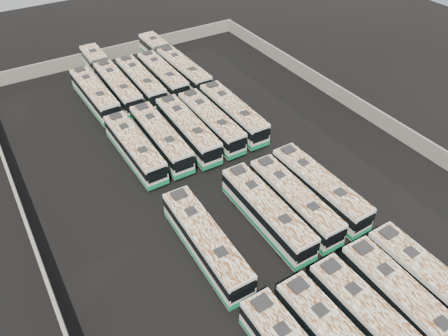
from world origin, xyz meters
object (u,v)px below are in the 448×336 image
bus_back_right (163,76)px  bus_midback_right (211,122)px  bus_front_far_right (433,286)px  bus_midfront_far_left (206,242)px  bus_front_right (407,306)px  bus_front_center (376,326)px  bus_back_far_left (95,95)px  bus_midback_center (188,130)px  bus_back_center (141,82)px  bus_midfront_far_right (319,188)px  bus_midback_far_right (233,113)px  bus_midback_far_left (135,148)px  bus_back_left (110,78)px  bus_midfront_center (267,212)px  bus_midback_left (161,138)px  bus_back_far_right (173,63)px  bus_midfront_right (294,201)px

bus_back_right → bus_midback_right: bearing=-90.1°
bus_front_far_right → bus_midfront_far_left: (-14.09, 14.30, 0.03)m
bus_front_right → bus_front_center: bearing=-180.0°
bus_back_far_left → bus_back_right: bearing=-0.5°
bus_midback_center → bus_back_center: bearing=91.7°
bus_midfront_far_right → bus_midback_far_right: bearing=89.0°
bus_front_right → bus_midback_far_left: (-10.67, 31.70, -0.06)m
bus_front_right → bus_front_far_right: bus_front_right is taller
bus_back_left → bus_back_center: bus_back_center is taller
bus_midfront_center → bus_midback_left: 17.56m
bus_midback_left → bus_back_far_left: bearing=104.1°
bus_midfront_far_right → bus_back_far_right: bus_midfront_far_right is taller
bus_back_far_left → bus_back_right: 10.63m
bus_midfront_far_left → bus_midfront_center: bus_midfront_far_left is taller
bus_front_right → bus_back_left: (-7.09, 50.00, -0.03)m
bus_midback_far_right → bus_midfront_far_left: bearing=-128.2°
bus_midback_center → bus_midfront_far_left: bearing=-111.3°
bus_midfront_far_right → bus_midback_far_right: size_ratio=0.99×
bus_midfront_far_right → bus_back_far_right: 34.94m
bus_front_far_right → bus_midback_left: 33.43m
bus_front_far_right → bus_back_far_right: size_ratio=0.65×
bus_midfront_far_right → bus_midback_far_right: 17.21m
bus_midfront_far_right → bus_midback_right: bus_midfront_far_right is taller
bus_midback_left → bus_back_right: bearing=64.5°
bus_back_far_left → bus_front_right: bearing=-78.5°
bus_back_right → bus_midfront_far_right: bearing=-83.6°
bus_back_center → bus_midfront_far_right: bearing=-76.8°
bus_front_center → bus_back_left: bearing=92.7°
bus_midfront_far_right → bus_midback_left: 20.13m
bus_midfront_far_right → bus_midback_center: (-6.92, 16.97, 0.03)m
bus_back_right → bus_front_far_right: bearing=-85.5°
bus_midback_right → bus_midback_left: bearing=179.1°
bus_front_right → bus_midfront_right: 14.61m
bus_midfront_far_left → bus_midback_left: bus_midfront_far_left is taller
bus_midfront_far_left → bus_midback_center: bus_midback_center is taller
bus_front_right → bus_midback_left: bearing=103.7°
bus_midback_far_right → bus_midfront_right: bearing=-100.7°
bus_midfront_far_right → bus_back_center: bearing=101.6°
bus_front_center → bus_back_far_right: bearing=80.8°
bus_back_far_left → bus_midfront_far_right: bearing=-67.5°
bus_back_left → bus_midfront_far_left: bearing=-95.4°
bus_front_far_right → bus_back_far_right: bearing=89.8°
bus_back_far_left → bus_back_left: bearing=44.6°
bus_midback_right → bus_back_right: (0.09, 14.72, -0.03)m
bus_midfront_center → bus_midback_center: size_ratio=0.98×
bus_back_far_right → bus_midfront_far_left: bearing=-113.0°
bus_midback_far_right → bus_back_right: bus_midback_far_right is taller
bus_midfront_far_left → bus_midback_left: (3.50, 17.41, -0.02)m
bus_front_right → bus_midfront_far_left: 17.97m
bus_midback_far_right → bus_back_left: (-10.50, 18.03, -0.04)m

